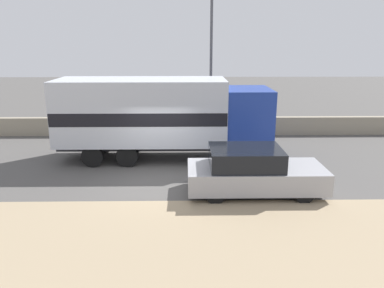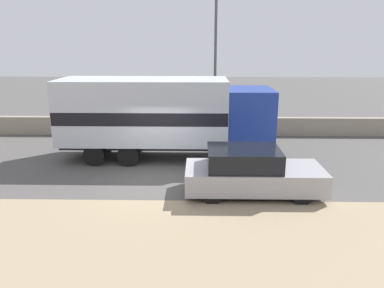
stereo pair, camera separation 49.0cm
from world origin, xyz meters
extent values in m
plane|color=#514F4C|center=(0.00, 0.00, 0.00)|extent=(80.00, 80.00, 0.00)
cube|color=#9E896B|center=(0.00, -5.21, 0.02)|extent=(60.00, 6.97, 0.04)
cube|color=gray|center=(0.00, 6.93, 0.48)|extent=(60.00, 0.35, 0.95)
cylinder|color=#4C4C51|center=(2.28, 6.62, 3.66)|extent=(0.14, 0.14, 7.31)
cube|color=navy|center=(3.56, 2.80, 1.68)|extent=(1.87, 2.44, 2.59)
cube|color=black|center=(4.47, 2.80, 2.20)|extent=(0.06, 2.07, 1.14)
cube|color=#2D2D33|center=(-0.82, 2.80, 0.64)|extent=(6.89, 1.40, 0.25)
cube|color=silver|center=(-0.82, 2.80, 2.07)|extent=(6.89, 2.55, 2.60)
cube|color=black|center=(-0.82, 2.80, 1.93)|extent=(6.85, 2.57, 0.52)
cylinder|color=black|center=(3.56, 3.85, 0.43)|extent=(0.87, 0.28, 0.87)
cylinder|color=black|center=(3.56, 1.75, 0.43)|extent=(0.87, 0.28, 0.87)
cylinder|color=black|center=(-2.72, 3.85, 0.43)|extent=(0.87, 0.28, 0.87)
cylinder|color=black|center=(-2.72, 1.75, 0.43)|extent=(0.87, 0.28, 0.87)
cylinder|color=black|center=(-1.34, 3.85, 0.43)|extent=(0.87, 0.28, 0.87)
cylinder|color=black|center=(-1.34, 1.75, 0.43)|extent=(0.87, 0.28, 0.87)
cube|color=#9E9EA3|center=(3.28, -1.03, 0.57)|extent=(4.44, 1.90, 0.70)
cube|color=black|center=(2.93, -1.03, 1.23)|extent=(2.31, 1.75, 0.62)
cylinder|color=black|center=(4.66, -0.20, 0.29)|extent=(0.58, 0.20, 0.58)
cylinder|color=black|center=(4.66, -1.86, 0.29)|extent=(0.58, 0.20, 0.58)
cylinder|color=black|center=(1.91, -0.20, 0.29)|extent=(0.58, 0.20, 0.58)
cylinder|color=black|center=(1.91, -1.86, 0.29)|extent=(0.58, 0.20, 0.58)
camera|label=1|loc=(1.01, -12.51, 4.87)|focal=35.00mm
camera|label=2|loc=(1.50, -12.51, 4.87)|focal=35.00mm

